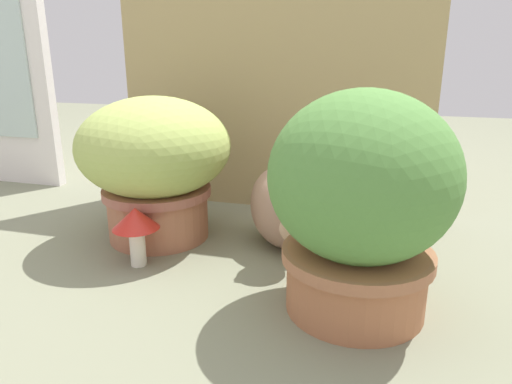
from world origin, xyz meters
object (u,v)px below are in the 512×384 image
at_px(grass_planter, 155,161).
at_px(mushroom_ornament_red, 136,223).
at_px(leafy_planter, 361,200).
at_px(cat, 286,204).

distance_m(grass_planter, mushroom_ornament_red, 0.22).
height_order(leafy_planter, cat, leafy_planter).
xyz_separation_m(grass_planter, cat, (0.36, 0.03, -0.10)).
distance_m(leafy_planter, mushroom_ornament_red, 0.55).
bearing_deg(cat, grass_planter, -175.83).
bearing_deg(cat, leafy_planter, -52.75).
relative_size(grass_planter, leafy_planter, 0.92).
distance_m(cat, mushroom_ornament_red, 0.39).
relative_size(leafy_planter, mushroom_ornament_red, 2.99).
relative_size(grass_planter, mushroom_ornament_red, 2.77).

